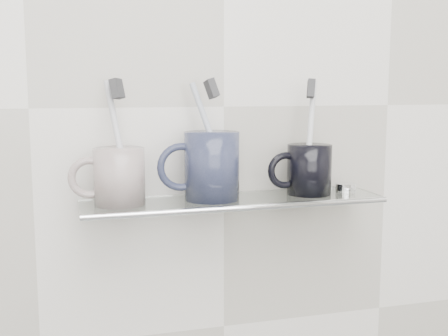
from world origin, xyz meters
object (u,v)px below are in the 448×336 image
object	(u,v)px
shelf_glass	(234,201)
mug_center	(212,166)
mug_left	(119,176)
mug_right	(309,169)

from	to	relation	value
shelf_glass	mug_center	bearing A→B (deg)	172.21
mug_left	mug_right	xyz separation A→B (m)	(0.32, 0.00, -0.00)
mug_center	mug_left	bearing A→B (deg)	173.95
mug_center	mug_right	xyz separation A→B (m)	(0.17, 0.00, -0.01)
mug_left	mug_right	world-z (taller)	mug_left
mug_left	mug_right	distance (m)	0.32
mug_center	shelf_glass	bearing A→B (deg)	-13.84
shelf_glass	mug_center	world-z (taller)	mug_center
shelf_glass	mug_left	xyz separation A→B (m)	(-0.19, 0.00, 0.05)
mug_right	mug_left	bearing A→B (deg)	160.63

